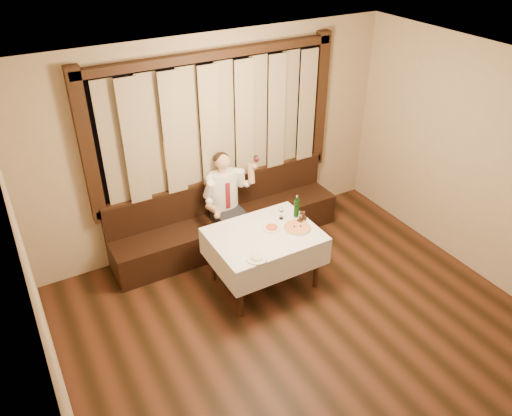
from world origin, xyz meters
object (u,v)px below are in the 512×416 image
dining_table (264,241)px  pizza (297,227)px  pasta_red (272,226)px  cruet_caddy (302,218)px  seated_man (227,195)px  pasta_cream (257,257)px  banquette (227,223)px  green_bottle (297,208)px

dining_table → pizza: 0.43m
pizza → pasta_red: bearing=150.5°
cruet_caddy → seated_man: 1.09m
pasta_cream → cruet_caddy: bearing=24.3°
banquette → dining_table: banquette is taller
pasta_red → green_bottle: green_bottle is taller
pizza → pasta_cream: pasta_cream is taller
dining_table → green_bottle: 0.59m
banquette → dining_table: size_ratio=2.52×
pasta_cream → seated_man: 1.35m
green_bottle → seated_man: bearing=124.3°
pasta_cream → seated_man: (0.29, 1.31, 0.02)m
dining_table → pasta_cream: bearing=-129.9°
pasta_cream → green_bottle: green_bottle is taller
seated_man → green_bottle: bearing=-55.7°
dining_table → pasta_red: 0.19m
pasta_cream → cruet_caddy: (0.85, 0.38, 0.02)m
banquette → pizza: (0.39, -1.13, 0.46)m
pizza → green_bottle: size_ratio=1.13×
green_bottle → seated_man: (-0.55, 0.81, -0.08)m
banquette → seated_man: (-0.03, -0.09, 0.49)m
dining_table → pasta_red: bearing=20.3°
cruet_caddy → seated_man: (-0.56, 0.93, 0.00)m
seated_man → pizza: bearing=-67.8°
pizza → cruet_caddy: (0.14, 0.11, 0.03)m
pasta_cream → green_bottle: size_ratio=0.78×
dining_table → green_bottle: (0.53, 0.12, 0.23)m
pizza → pasta_cream: size_ratio=1.44×
green_bottle → seated_man: seated_man is taller
dining_table → cruet_caddy: size_ratio=9.16×
dining_table → seated_man: size_ratio=0.92×
pasta_red → seated_man: 0.90m
pasta_cream → pasta_red: bearing=43.8°
dining_table → green_bottle: size_ratio=4.24×
pizza → seated_man: bearing=112.2°
dining_table → green_bottle: bearing=13.0°
banquette → green_bottle: 1.19m
banquette → cruet_caddy: size_ratio=23.07×
pizza → cruet_caddy: 0.17m
green_bottle → seated_man: 0.99m
pasta_cream → seated_man: bearing=77.6°
pasta_red → cruet_caddy: (0.40, -0.04, 0.02)m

